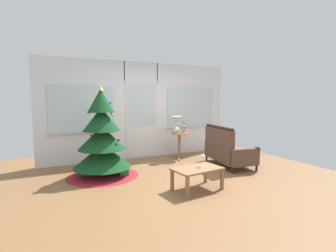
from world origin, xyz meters
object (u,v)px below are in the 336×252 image
at_px(christmas_tree, 102,143).
at_px(gift_box, 124,172).
at_px(coffee_table, 197,171).
at_px(flower_vase, 184,129).
at_px(table_lamp, 177,122).
at_px(wine_glass, 203,159).
at_px(settee_sofa, 226,150).
at_px(side_table, 179,140).

bearing_deg(christmas_tree, gift_box, -32.02).
bearing_deg(coffee_table, flower_vase, 66.41).
xyz_separation_m(table_lamp, gift_box, (-1.72, -0.93, -0.88)).
relative_size(table_lamp, wine_glass, 2.26).
height_order(settee_sofa, gift_box, settee_sofa).
relative_size(christmas_tree, coffee_table, 2.09).
bearing_deg(table_lamp, flower_vase, -32.01).
xyz_separation_m(side_table, wine_glass, (-0.68, -2.14, 0.04)).
bearing_deg(gift_box, settee_sofa, -5.51).
relative_size(flower_vase, coffee_table, 0.39).
bearing_deg(table_lamp, coffee_table, -109.04).
bearing_deg(wine_glass, settee_sofa, 37.44).
bearing_deg(wine_glass, table_lamp, 74.03).
xyz_separation_m(settee_sofa, flower_vase, (-0.55, 1.06, 0.43)).
height_order(flower_vase, wine_glass, flower_vase).
bearing_deg(wine_glass, christmas_tree, 134.58).
bearing_deg(table_lamp, gift_box, -151.66).
bearing_deg(side_table, christmas_tree, -163.08).
height_order(settee_sofa, wine_glass, settee_sofa).
distance_m(table_lamp, coffee_table, 2.44).
height_order(side_table, gift_box, side_table).
bearing_deg(side_table, settee_sofa, -59.95).
xyz_separation_m(christmas_tree, gift_box, (0.37, -0.23, -0.59)).
xyz_separation_m(flower_vase, coffee_table, (-0.93, -2.12, -0.47)).
relative_size(christmas_tree, gift_box, 10.50).
relative_size(side_table, coffee_table, 0.77).
height_order(coffee_table, wine_glass, wine_glass).
bearing_deg(flower_vase, coffee_table, -113.59).
height_order(side_table, wine_glass, side_table).
relative_size(wine_glass, gift_box, 1.10).
relative_size(flower_vase, gift_box, 1.97).
distance_m(settee_sofa, table_lamp, 1.48).
bearing_deg(table_lamp, settee_sofa, -58.60).
height_order(christmas_tree, table_lamp, christmas_tree).
height_order(christmas_tree, gift_box, christmas_tree).
height_order(christmas_tree, wine_glass, christmas_tree).
relative_size(side_table, flower_vase, 1.97).
bearing_deg(gift_box, flower_vase, 23.76).
bearing_deg(flower_vase, settee_sofa, -62.66).
xyz_separation_m(table_lamp, coffee_table, (-0.77, -2.22, -0.64)).
relative_size(coffee_table, gift_box, 5.02).
height_order(side_table, coffee_table, side_table).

